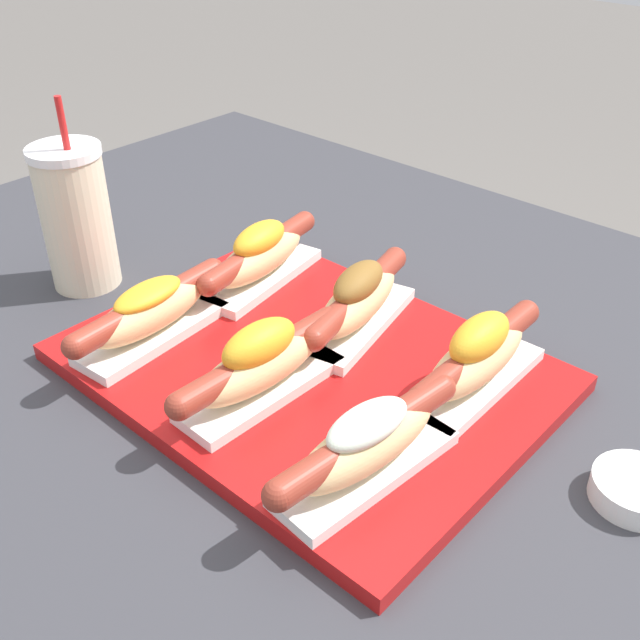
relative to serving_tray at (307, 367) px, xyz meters
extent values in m
cube|color=#333338|center=(-0.02, 0.03, -0.36)|extent=(1.37, 1.03, 0.70)
cube|color=#B71414|center=(0.00, 0.00, 0.00)|extent=(0.47, 0.35, 0.02)
cube|color=white|center=(-0.15, -0.08, 0.02)|extent=(0.07, 0.18, 0.01)
ellipsoid|color=#DBB77A|center=(-0.15, -0.08, 0.04)|extent=(0.06, 0.16, 0.04)
cylinder|color=maroon|center=(-0.15, -0.08, 0.05)|extent=(0.04, 0.19, 0.03)
sphere|color=maroon|center=(-0.14, -0.18, 0.05)|extent=(0.03, 0.03, 0.03)
sphere|color=maroon|center=(-0.16, 0.01, 0.05)|extent=(0.03, 0.03, 0.03)
ellipsoid|color=gold|center=(-0.15, -0.08, 0.06)|extent=(0.05, 0.09, 0.02)
cube|color=white|center=(0.00, -0.07, 0.02)|extent=(0.06, 0.18, 0.01)
ellipsoid|color=#DBB77A|center=(0.00, -0.07, 0.04)|extent=(0.05, 0.16, 0.04)
cylinder|color=maroon|center=(0.00, -0.07, 0.05)|extent=(0.03, 0.19, 0.03)
sphere|color=maroon|center=(0.00, -0.16, 0.05)|extent=(0.03, 0.03, 0.03)
sphere|color=maroon|center=(0.01, 0.03, 0.05)|extent=(0.03, 0.03, 0.03)
ellipsoid|color=gold|center=(0.00, -0.07, 0.07)|extent=(0.04, 0.09, 0.04)
cube|color=white|center=(0.15, -0.09, 0.02)|extent=(0.08, 0.18, 0.01)
ellipsoid|color=#DBB77A|center=(0.15, -0.09, 0.04)|extent=(0.06, 0.16, 0.04)
cylinder|color=maroon|center=(0.15, -0.09, 0.05)|extent=(0.04, 0.19, 0.03)
sphere|color=maroon|center=(0.14, -0.18, 0.05)|extent=(0.03, 0.03, 0.03)
sphere|color=maroon|center=(0.16, 0.01, 0.05)|extent=(0.03, 0.03, 0.03)
ellipsoid|color=silver|center=(0.15, -0.09, 0.06)|extent=(0.05, 0.09, 0.03)
cube|color=white|center=(-0.15, 0.08, 0.02)|extent=(0.09, 0.18, 0.01)
ellipsoid|color=#DBB77A|center=(-0.15, 0.08, 0.04)|extent=(0.07, 0.16, 0.04)
cylinder|color=maroon|center=(-0.15, 0.08, 0.05)|extent=(0.06, 0.19, 0.03)
sphere|color=maroon|center=(-0.14, -0.01, 0.05)|extent=(0.03, 0.03, 0.03)
sphere|color=maroon|center=(-0.17, 0.18, 0.05)|extent=(0.03, 0.03, 0.03)
ellipsoid|color=gold|center=(-0.15, 0.08, 0.07)|extent=(0.05, 0.09, 0.03)
cube|color=white|center=(0.00, 0.08, 0.02)|extent=(0.10, 0.18, 0.01)
ellipsoid|color=#DBB77A|center=(0.00, 0.08, 0.04)|extent=(0.08, 0.16, 0.04)
cylinder|color=maroon|center=(0.00, 0.08, 0.05)|extent=(0.07, 0.19, 0.03)
sphere|color=maroon|center=(0.02, -0.01, 0.05)|extent=(0.03, 0.03, 0.03)
sphere|color=maroon|center=(-0.02, 0.18, 0.05)|extent=(0.03, 0.03, 0.03)
ellipsoid|color=brown|center=(0.00, 0.08, 0.07)|extent=(0.06, 0.09, 0.03)
cube|color=white|center=(0.15, 0.08, 0.02)|extent=(0.06, 0.18, 0.01)
ellipsoid|color=#DBB77A|center=(0.15, 0.08, 0.04)|extent=(0.05, 0.16, 0.04)
cylinder|color=maroon|center=(0.15, 0.08, 0.05)|extent=(0.03, 0.19, 0.03)
sphere|color=maroon|center=(0.15, -0.02, 0.05)|extent=(0.03, 0.03, 0.03)
sphere|color=maroon|center=(0.15, 0.17, 0.05)|extent=(0.03, 0.03, 0.03)
ellipsoid|color=gold|center=(0.15, 0.08, 0.07)|extent=(0.04, 0.09, 0.04)
cylinder|color=white|center=(0.32, 0.06, 0.00)|extent=(0.08, 0.08, 0.02)
cylinder|color=red|center=(0.32, 0.06, 0.01)|extent=(0.06, 0.06, 0.01)
cylinder|color=beige|center=(-0.33, -0.04, 0.07)|extent=(0.08, 0.08, 0.17)
cylinder|color=white|center=(-0.33, -0.04, 0.16)|extent=(0.09, 0.09, 0.01)
cylinder|color=red|center=(-0.32, -0.04, 0.20)|extent=(0.01, 0.01, 0.06)
camera|label=1|loc=(0.43, -0.45, 0.47)|focal=42.00mm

